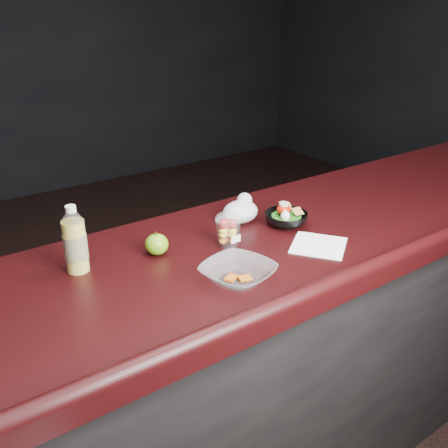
{
  "coord_description": "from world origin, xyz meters",
  "views": [
    {
      "loc": [
        -0.77,
        -0.81,
        1.72
      ],
      "look_at": [
        0.03,
        0.32,
        1.1
      ],
      "focal_mm": 40.0,
      "sensor_mm": 36.0,
      "label": 1
    }
  ],
  "objects_px": {
    "fruit_cup": "(228,229)",
    "takeout_bowl": "(238,273)",
    "snack_bowl": "(286,218)",
    "lemonade_bottle": "(75,244)",
    "green_apple": "(157,244)"
  },
  "relations": [
    {
      "from": "fruit_cup",
      "to": "takeout_bowl",
      "type": "height_order",
      "value": "fruit_cup"
    },
    {
      "from": "fruit_cup",
      "to": "snack_bowl",
      "type": "bearing_deg",
      "value": 3.61
    },
    {
      "from": "snack_bowl",
      "to": "takeout_bowl",
      "type": "distance_m",
      "value": 0.41
    },
    {
      "from": "snack_bowl",
      "to": "lemonade_bottle",
      "type": "bearing_deg",
      "value": 171.33
    },
    {
      "from": "snack_bowl",
      "to": "takeout_bowl",
      "type": "height_order",
      "value": "snack_bowl"
    },
    {
      "from": "snack_bowl",
      "to": "fruit_cup",
      "type": "bearing_deg",
      "value": -176.39
    },
    {
      "from": "green_apple",
      "to": "snack_bowl",
      "type": "height_order",
      "value": "snack_bowl"
    },
    {
      "from": "snack_bowl",
      "to": "takeout_bowl",
      "type": "relative_size",
      "value": 0.63
    },
    {
      "from": "green_apple",
      "to": "fruit_cup",
      "type": "bearing_deg",
      "value": -21.37
    },
    {
      "from": "lemonade_bottle",
      "to": "fruit_cup",
      "type": "distance_m",
      "value": 0.45
    },
    {
      "from": "lemonade_bottle",
      "to": "green_apple",
      "type": "distance_m",
      "value": 0.24
    },
    {
      "from": "lemonade_bottle",
      "to": "takeout_bowl",
      "type": "xyz_separation_m",
      "value": [
        0.33,
        -0.31,
        -0.06
      ]
    },
    {
      "from": "green_apple",
      "to": "snack_bowl",
      "type": "relative_size",
      "value": 0.49
    },
    {
      "from": "fruit_cup",
      "to": "snack_bowl",
      "type": "height_order",
      "value": "fruit_cup"
    },
    {
      "from": "lemonade_bottle",
      "to": "fruit_cup",
      "type": "height_order",
      "value": "lemonade_bottle"
    }
  ]
}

